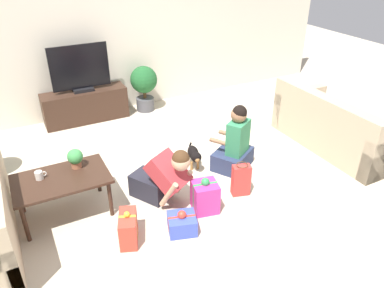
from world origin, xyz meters
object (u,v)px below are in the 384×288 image
(tv, at_px, (80,71))
(gift_box_b, at_px, (205,196))
(dog, at_px, (194,154))
(mug, at_px, (39,175))
(tabletop_plant, at_px, (75,158))
(gift_box_a, at_px, (182,223))
(gift_box_c, at_px, (128,228))
(tv_console, at_px, (86,106))
(person_kneeling, at_px, (163,177))
(coffee_table, at_px, (62,182))
(sofa_right, at_px, (337,128))
(person_sitting, at_px, (235,145))
(potted_plant_back_right, at_px, (144,84))
(gift_bag_a, at_px, (241,180))

(tv, relative_size, gift_box_b, 2.15)
(dog, xyz_separation_m, gift_box_b, (-0.30, -0.83, -0.02))
(mug, relative_size, tabletop_plant, 0.54)
(gift_box_a, xyz_separation_m, gift_box_c, (-0.54, 0.12, 0.06))
(tv_console, bearing_deg, gift_box_b, -78.27)
(gift_box_c, bearing_deg, person_kneeling, 37.01)
(tv, distance_m, gift_box_c, 3.12)
(coffee_table, xyz_separation_m, tabletop_plant, (0.20, 0.13, 0.18))
(sofa_right, xyz_separation_m, tv_console, (-3.02, 2.54, -0.02))
(gift_box_b, distance_m, tabletop_plant, 1.49)
(dog, bearing_deg, person_kneeling, -129.16)
(coffee_table, height_order, gift_box_c, coffee_table)
(sofa_right, relative_size, gift_box_b, 4.43)
(person_kneeling, xyz_separation_m, mug, (-1.24, 0.37, 0.19))
(gift_box_a, distance_m, gift_box_b, 0.44)
(dog, bearing_deg, sofa_right, 3.13)
(person_sitting, xyz_separation_m, gift_box_b, (-0.78, -0.60, -0.15))
(person_sitting, bearing_deg, tabletop_plant, -36.46)
(sofa_right, xyz_separation_m, potted_plant_back_right, (-1.99, 2.49, 0.20))
(potted_plant_back_right, relative_size, tabletop_plant, 3.56)
(dog, xyz_separation_m, mug, (-1.89, -0.10, 0.32))
(sofa_right, relative_size, tv_console, 1.40)
(potted_plant_back_right, bearing_deg, dog, -93.11)
(coffee_table, height_order, person_sitting, person_sitting)
(tv, distance_m, person_sitting, 2.78)
(gift_box_b, bearing_deg, gift_box_c, -175.44)
(potted_plant_back_right, height_order, person_sitting, person_sitting)
(mug, bearing_deg, person_sitting, -3.12)
(person_kneeling, distance_m, gift_bag_a, 0.93)
(dog, distance_m, gift_box_b, 0.89)
(potted_plant_back_right, xyz_separation_m, person_sitting, (0.37, -2.30, -0.15))
(tv, bearing_deg, potted_plant_back_right, -2.80)
(tv_console, height_order, mug, mug)
(sofa_right, height_order, dog, sofa_right)
(potted_plant_back_right, distance_m, person_sitting, 2.34)
(mug, bearing_deg, gift_box_c, -50.14)
(tv_console, relative_size, tabletop_plant, 6.04)
(tv_console, height_order, gift_box_c, tv_console)
(dog, bearing_deg, tabletop_plant, -163.36)
(tv_console, bearing_deg, gift_box_c, -95.86)
(tv, bearing_deg, dog, -66.71)
(tabletop_plant, bearing_deg, dog, 2.06)
(gift_box_b, bearing_deg, potted_plant_back_right, 81.95)
(person_sitting, bearing_deg, gift_bag_a, 33.29)
(person_sitting, xyz_separation_m, gift_box_a, (-1.16, -0.80, -0.23))
(potted_plant_back_right, distance_m, gift_box_a, 3.22)
(person_kneeling, height_order, gift_bag_a, person_kneeling)
(tv_console, height_order, gift_box_a, tv_console)
(coffee_table, xyz_separation_m, potted_plant_back_right, (1.81, 2.25, 0.05))
(tv_console, distance_m, gift_box_b, 3.02)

